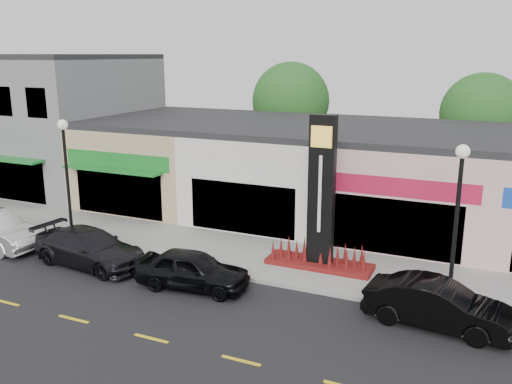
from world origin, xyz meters
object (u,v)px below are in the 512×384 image
at_px(lamp_east_near, 457,211).
at_px(car_black_conv, 438,305).
at_px(pylon_sign, 321,215).
at_px(car_dark_sedan, 90,248).
at_px(car_black_sedan, 192,270).
at_px(lamp_west_near, 66,169).

distance_m(lamp_east_near, car_black_conv, 3.01).
distance_m(pylon_sign, car_dark_sedan, 9.37).
xyz_separation_m(pylon_sign, car_black_sedan, (-3.71, -3.52, -1.56)).
distance_m(car_dark_sedan, car_black_sedan, 4.94).
bearing_deg(car_black_sedan, pylon_sign, -51.91).
bearing_deg(car_dark_sedan, car_black_conv, -82.54).
bearing_deg(lamp_east_near, car_black_sedan, -168.17).
height_order(pylon_sign, car_black_sedan, pylon_sign).
bearing_deg(pylon_sign, car_black_sedan, -136.49).
height_order(pylon_sign, car_black_conv, pylon_sign).
height_order(pylon_sign, car_dark_sedan, pylon_sign).
relative_size(pylon_sign, car_black_conv, 1.33).
relative_size(lamp_east_near, car_dark_sedan, 1.08).
height_order(lamp_east_near, car_black_sedan, lamp_east_near).
relative_size(lamp_west_near, car_black_conv, 1.22).
bearing_deg(pylon_sign, lamp_east_near, -18.75).
xyz_separation_m(pylon_sign, car_dark_sedan, (-8.64, -3.28, -1.54)).
distance_m(car_black_sedan, car_black_conv, 8.49).
bearing_deg(lamp_west_near, car_dark_sedan, -33.83).
bearing_deg(car_black_sedan, lamp_east_near, -83.58).
height_order(lamp_west_near, car_black_conv, lamp_west_near).
xyz_separation_m(lamp_east_near, car_black_conv, (-0.24, -1.22, -2.74)).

